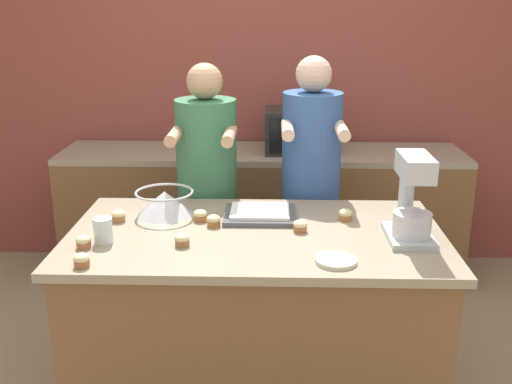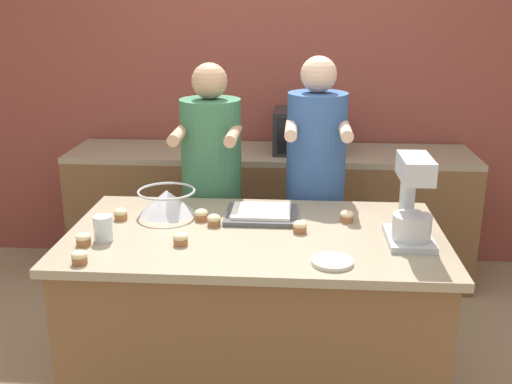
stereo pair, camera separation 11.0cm
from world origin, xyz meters
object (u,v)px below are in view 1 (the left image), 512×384
baking_tray (260,214)px  mixing_bowl (165,202)px  person_left (207,197)px  cupcake_1 (119,216)px  drinking_glass (103,231)px  person_right (310,194)px  microwave_oven (297,131)px  cupcake_0 (82,260)px  cupcake_5 (182,240)px  cupcake_6 (300,226)px  cupcake_4 (200,215)px  cupcake_3 (346,215)px  cupcake_7 (214,221)px  stand_mixer (412,203)px  cupcake_2 (83,242)px  small_plate (336,260)px

baking_tray → mixing_bowl: bearing=176.9°
mixing_bowl → person_left: bearing=69.8°
cupcake_1 → drinking_glass: bearing=-89.8°
person_right → microwave_oven: size_ratio=3.74×
cupcake_0 → cupcake_5: size_ratio=1.00×
mixing_bowl → cupcake_6: size_ratio=4.41×
baking_tray → cupcake_4: 0.30m
cupcake_3 → cupcake_7: 0.65m
cupcake_0 → cupcake_6: (0.90, 0.41, 0.00)m
baking_tray → cupcake_0: cupcake_0 is taller
stand_mixer → microwave_oven: size_ratio=0.90×
mixing_bowl → drinking_glass: (-0.21, -0.38, -0.01)m
stand_mixer → cupcake_2: stand_mixer is taller
mixing_bowl → stand_mixer: bearing=-14.3°
microwave_oven → cupcake_4: (-0.52, -1.32, -0.15)m
small_plate → baking_tray: bearing=121.4°
baking_tray → drinking_glass: size_ratio=3.08×
baking_tray → cupcake_4: size_ratio=5.34×
baking_tray → cupcake_1: (-0.69, -0.08, 0.01)m
cupcake_3 → cupcake_4: size_ratio=1.00×
cupcake_1 → cupcake_3: 1.11m
person_left → mixing_bowl: bearing=-110.2°
cupcake_5 → cupcake_2: bearing=-175.4°
cupcake_1 → cupcake_5: same height
small_plate → cupcake_2: bearing=173.6°
person_right → mixing_bowl: person_right is taller
person_left → mixing_bowl: (-0.16, -0.45, 0.12)m
person_left → stand_mixer: (0.99, -0.74, 0.23)m
cupcake_3 → mixing_bowl: bearing=176.4°
cupcake_2 → cupcake_1: bearing=78.1°
microwave_oven → cupcake_1: microwave_oven is taller
cupcake_0 → cupcake_1: same height
microwave_oven → cupcake_1: bearing=-124.5°
drinking_glass → microwave_oven: bearing=60.3°
baking_tray → person_right: bearing=59.5°
cupcake_3 → cupcake_6: bearing=-145.0°
person_left → cupcake_4: size_ratio=24.27×
small_plate → cupcake_1: cupcake_1 is taller
person_left → small_plate: size_ratio=9.28×
mixing_bowl → cupcake_1: (-0.21, -0.10, -0.04)m
person_right → microwave_oven: person_right is taller
drinking_glass → cupcake_3: 1.15m
small_plate → drinking_glass: bearing=169.7°
baking_tray → cupcake_2: bearing=-151.5°
person_right → cupcake_3: bearing=-74.3°
person_right → stand_mixer: 0.87m
stand_mixer → cupcake_3: stand_mixer is taller
person_right → cupcake_4: size_ratio=24.87×
person_left → cupcake_7: person_left is taller
small_plate → cupcake_3: (0.10, 0.50, 0.02)m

